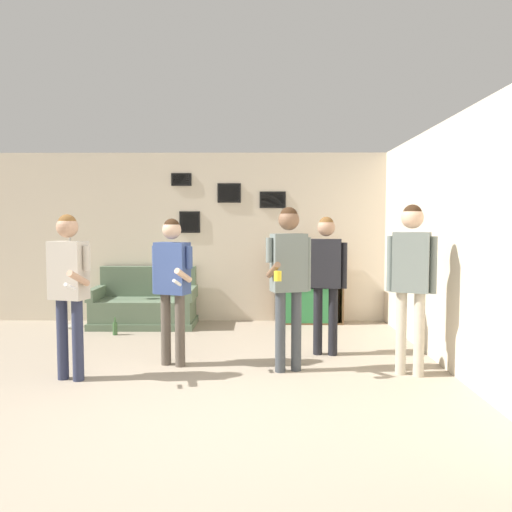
# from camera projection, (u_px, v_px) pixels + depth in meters

# --- Properties ---
(ground_plane) EXTENTS (20.00, 20.00, 0.00)m
(ground_plane) POSITION_uv_depth(u_px,v_px,m) (186.00, 421.00, 3.99)
(ground_plane) COLOR gray
(wall_back) EXTENTS (7.62, 0.08, 2.70)m
(wall_back) POSITION_uv_depth(u_px,v_px,m) (223.00, 237.00, 8.03)
(wall_back) COLOR beige
(wall_back) RESTS_ON ground_plane
(wall_right) EXTENTS (0.06, 6.52, 2.70)m
(wall_right) POSITION_uv_depth(u_px,v_px,m) (431.00, 243.00, 5.93)
(wall_right) COLOR beige
(wall_right) RESTS_ON ground_plane
(couch) EXTENTS (1.57, 0.80, 0.90)m
(couch) POSITION_uv_depth(u_px,v_px,m) (145.00, 307.00, 7.69)
(couch) COLOR #5B7056
(couch) RESTS_ON ground_plane
(bookshelf) EXTENTS (1.06, 0.30, 1.19)m
(bookshelf) POSITION_uv_depth(u_px,v_px,m) (309.00, 286.00, 7.85)
(bookshelf) COLOR brown
(bookshelf) RESTS_ON ground_plane
(floor_lamp) EXTENTS (0.28, 0.28, 1.69)m
(floor_lamp) POSITION_uv_depth(u_px,v_px,m) (71.00, 259.00, 7.50)
(floor_lamp) COLOR #ADA89E
(floor_lamp) RESTS_ON ground_plane
(person_player_foreground_left) EXTENTS (0.48, 0.54, 1.67)m
(person_player_foreground_left) POSITION_uv_depth(u_px,v_px,m) (68.00, 279.00, 4.97)
(person_player_foreground_left) COLOR #2D334C
(person_player_foreground_left) RESTS_ON ground_plane
(person_player_foreground_center) EXTENTS (0.47, 0.56, 1.63)m
(person_player_foreground_center) POSITION_uv_depth(u_px,v_px,m) (172.00, 276.00, 5.48)
(person_player_foreground_center) COLOR brown
(person_player_foreground_center) RESTS_ON ground_plane
(person_watcher_holding_cup) EXTENTS (0.48, 0.52, 1.75)m
(person_watcher_holding_cup) POSITION_uv_depth(u_px,v_px,m) (289.00, 270.00, 5.26)
(person_watcher_holding_cup) COLOR #3D4247
(person_watcher_holding_cup) RESTS_ON ground_plane
(person_spectator_near_bookshelf) EXTENTS (0.49, 0.26, 1.66)m
(person_spectator_near_bookshelf) POSITION_uv_depth(u_px,v_px,m) (326.00, 271.00, 5.94)
(person_spectator_near_bookshelf) COLOR black
(person_spectator_near_bookshelf) RESTS_ON ground_plane
(person_spectator_far_right) EXTENTS (0.46, 0.33, 1.77)m
(person_spectator_far_right) POSITION_uv_depth(u_px,v_px,m) (411.00, 270.00, 5.13)
(person_spectator_far_right) COLOR #B7AD99
(person_spectator_far_right) RESTS_ON ground_plane
(bottle_on_floor) EXTENTS (0.07, 0.07, 0.25)m
(bottle_on_floor) POSITION_uv_depth(u_px,v_px,m) (115.00, 328.00, 7.05)
(bottle_on_floor) COLOR #3D6638
(bottle_on_floor) RESTS_ON ground_plane
(drinking_cup) EXTENTS (0.09, 0.09, 0.12)m
(drinking_cup) POSITION_uv_depth(u_px,v_px,m) (299.00, 245.00, 7.81)
(drinking_cup) COLOR blue
(drinking_cup) RESTS_ON bookshelf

